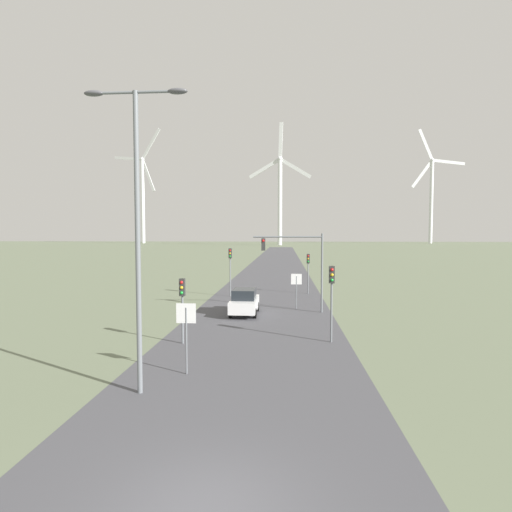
{
  "coord_description": "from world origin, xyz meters",
  "views": [
    {
      "loc": [
        1.61,
        -7.72,
        5.68
      ],
      "look_at": [
        0.0,
        14.6,
        4.46
      ],
      "focal_mm": 28.0,
      "sensor_mm": 36.0,
      "label": 1
    }
  ],
  "objects": [
    {
      "name": "traffic_light_mast_overhead",
      "position": [
        2.5,
        21.26,
        4.15
      ],
      "size": [
        5.07,
        0.35,
        5.74
      ],
      "color": "slate",
      "rests_on": "ground"
    },
    {
      "name": "traffic_light_post_near_left",
      "position": [
        -3.67,
        12.42,
        2.49
      ],
      "size": [
        0.28,
        0.33,
        3.39
      ],
      "color": "slate",
      "rests_on": "ground"
    },
    {
      "name": "stop_sign_near",
      "position": [
        -2.35,
        7.96,
        2.03
      ],
      "size": [
        0.81,
        0.07,
        2.9
      ],
      "color": "slate",
      "rests_on": "ground"
    },
    {
      "name": "wind_turbine_left",
      "position": [
        -0.94,
        200.87,
        27.48
      ],
      "size": [
        32.5,
        7.49,
        63.15
      ],
      "color": "silver",
      "rests_on": "ground"
    },
    {
      "name": "stop_sign_far",
      "position": [
        2.51,
        22.6,
        1.87
      ],
      "size": [
        0.81,
        0.07,
        2.67
      ],
      "color": "slate",
      "rests_on": "ground"
    },
    {
      "name": "road_surface",
      "position": [
        0.0,
        48.0,
        0.0
      ],
      "size": [
        10.0,
        240.0,
        0.01
      ],
      "color": "#47474C",
      "rests_on": "ground"
    },
    {
      "name": "wind_turbine_center",
      "position": [
        92.0,
        247.51,
        31.29
      ],
      "size": [
        33.05,
        3.67,
        70.21
      ],
      "color": "silver",
      "rests_on": "ground"
    },
    {
      "name": "traffic_light_post_mid_right",
      "position": [
        3.85,
        30.41,
        2.8
      ],
      "size": [
        0.28,
        0.34,
        3.81
      ],
      "color": "slate",
      "rests_on": "ground"
    },
    {
      "name": "traffic_light_post_near_right",
      "position": [
        4.07,
        13.23,
        2.95
      ],
      "size": [
        0.28,
        0.33,
        4.02
      ],
      "color": "slate",
      "rests_on": "ground"
    },
    {
      "name": "car_approaching",
      "position": [
        -1.22,
        20.14,
        0.91
      ],
      "size": [
        1.88,
        4.11,
        1.83
      ],
      "color": "white",
      "rests_on": "ground"
    },
    {
      "name": "wind_turbine_far_left",
      "position": [
        -88.73,
        242.06,
        32.62
      ],
      "size": [
        34.51,
        12.17,
        71.46
      ],
      "color": "silver",
      "rests_on": "ground"
    },
    {
      "name": "streetlamp",
      "position": [
        -3.55,
        5.96,
        6.66
      ],
      "size": [
        3.66,
        0.32,
        10.67
      ],
      "color": "slate",
      "rests_on": "ground"
    },
    {
      "name": "traffic_light_post_mid_left",
      "position": [
        -3.34,
        28.22,
        3.21
      ],
      "size": [
        0.28,
        0.34,
        4.4
      ],
      "color": "slate",
      "rests_on": "ground"
    }
  ]
}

